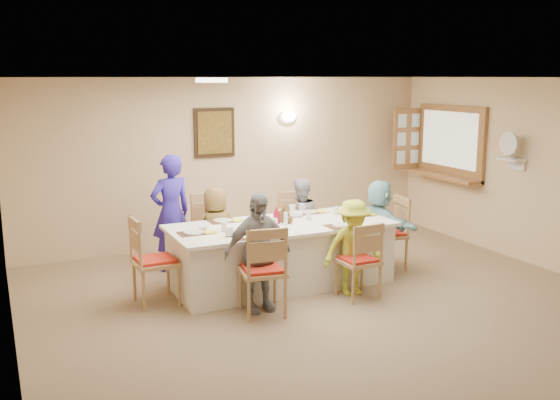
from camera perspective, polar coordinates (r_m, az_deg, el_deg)
name	(u,v)px	position (r m, az deg, el deg)	size (l,w,h in m)	color
ground	(354,320)	(6.71, 6.76, -10.83)	(7.00, 7.00, 0.00)	olive
room_walls	(357,178)	(6.30, 7.07, 2.05)	(7.00, 7.00, 7.00)	beige
wall_picture	(214,133)	(9.27, -6.02, 6.16)	(0.62, 0.05, 0.72)	black
wall_sconce	(288,117)	(9.69, 0.78, 7.62)	(0.26, 0.09, 0.18)	white
ceiling_light	(212,80)	(7.15, -6.27, 10.84)	(0.36, 0.36, 0.05)	white
serving_hatch	(451,142)	(10.12, 15.32, 5.11)	(0.06, 1.50, 1.15)	olive
hatch_sill	(443,176)	(10.11, 14.65, 2.13)	(0.30, 1.50, 0.05)	olive
shutter_door	(407,139)	(10.55, 11.57, 5.51)	(0.55, 0.04, 1.00)	olive
fan_shelf	(511,159)	(9.09, 20.40, 3.51)	(0.22, 0.36, 0.03)	white
desk_fan	(511,148)	(9.05, 20.33, 4.45)	(0.30, 0.30, 0.28)	#A5A5A8
dining_table	(281,254)	(7.64, 0.11, -4.97)	(2.71, 1.15, 0.76)	white
chair_back_left	(213,234)	(8.10, -6.16, -3.12)	(0.49, 0.49, 1.02)	tan
chair_back_right	(296,227)	(8.56, 1.46, -2.53)	(0.45, 0.45, 0.95)	tan
chair_front_left	(262,269)	(6.67, -1.63, -6.33)	(0.48, 0.48, 1.00)	tan
chair_front_right	(358,259)	(7.22, 7.17, -5.40)	(0.44, 0.44, 0.91)	tan
chair_left_end	(155,260)	(7.11, -11.32, -5.41)	(0.48, 0.48, 1.00)	tan
chair_right_end	(387,233)	(8.37, 9.77, -2.97)	(0.46, 0.46, 0.96)	tan
diner_back_left	(216,232)	(7.98, -5.89, -2.88)	(0.59, 0.41, 1.15)	brown
diner_back_right	(300,221)	(8.43, 1.83, -1.96)	(0.63, 0.53, 1.17)	#A9A9B8
diner_front_left	(258,252)	(6.73, -2.05, -4.79)	(0.78, 0.35, 1.31)	gray
diner_front_right	(353,248)	(7.29, 6.69, -4.34)	(0.78, 0.51, 1.13)	#C3CE33
diner_right_end	(379,225)	(8.27, 9.06, -2.27)	(0.49, 1.15, 1.20)	#93CEDB
caregiver	(171,213)	(8.24, -9.95, -1.15)	(0.62, 0.47, 1.53)	#3828BD
placemat_fl	(248,237)	(6.93, -2.90, -3.39)	(0.34, 0.25, 0.01)	#472B19
plate_fl	(248,236)	(6.93, -2.90, -3.31)	(0.23, 0.23, 0.01)	white
napkin_fl	(265,236)	(6.95, -1.37, -3.27)	(0.15, 0.15, 0.01)	yellow
placemat_fr	(342,226)	(7.45, 5.68, -2.38)	(0.38, 0.28, 0.01)	#472B19
plate_fr	(342,225)	(7.45, 5.68, -2.31)	(0.23, 0.23, 0.01)	white
napkin_fr	(357,225)	(7.50, 7.05, -2.27)	(0.13, 0.13, 0.01)	yellow
placemat_bl	(223,221)	(7.69, -5.27, -1.94)	(0.33, 0.25, 0.01)	#472B19
plate_bl	(223,220)	(7.69, -5.27, -1.87)	(0.23, 0.23, 0.01)	white
napkin_bl	(238,220)	(7.71, -3.89, -1.85)	(0.14, 0.14, 0.01)	yellow
placemat_br	(309,212)	(8.17, 2.67, -1.13)	(0.36, 0.26, 0.01)	#472B19
plate_br	(309,212)	(8.16, 2.67, -1.07)	(0.22, 0.22, 0.01)	white
napkin_br	(323,211)	(8.21, 3.94, -1.04)	(0.14, 0.14, 0.01)	yellow
placemat_le	(194,233)	(7.15, -7.89, -3.02)	(0.35, 0.26, 0.01)	#472B19
plate_le	(194,232)	(7.15, -7.90, -2.94)	(0.23, 0.23, 0.01)	white
napkin_le	(210,232)	(7.16, -6.40, -2.91)	(0.14, 0.14, 0.01)	yellow
placemat_re	(360,215)	(8.07, 7.33, -1.37)	(0.35, 0.26, 0.01)	#472B19
plate_re	(360,214)	(8.07, 7.33, -1.30)	(0.23, 0.23, 0.01)	white
napkin_re	(374,214)	(8.12, 8.59, -1.27)	(0.13, 0.13, 0.01)	yellow
teacup_a	(229,232)	(6.97, -4.64, -2.97)	(0.13, 0.13, 0.09)	white
teacup_b	(293,208)	(8.20, 1.17, -0.76)	(0.13, 0.13, 0.09)	white
bowl_a	(267,228)	(7.21, -1.20, -2.57)	(0.32, 0.32, 0.06)	white
bowl_b	(296,214)	(7.93, 1.46, -1.30)	(0.21, 0.21, 0.06)	white
condiment_ketchup	(276,215)	(7.52, -0.33, -1.36)	(0.11, 0.11, 0.22)	#AC0E28
condiment_brown	(284,214)	(7.62, 0.34, -1.24)	(0.11, 0.11, 0.21)	#563C16
condiment_malt	(288,218)	(7.55, 0.78, -1.64)	(0.13, 0.13, 0.14)	#563C16
drinking_glass	(268,220)	(7.51, -1.08, -1.81)	(0.06, 0.06, 0.09)	silver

